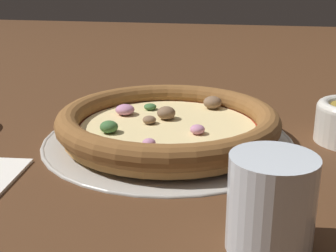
{
  "coord_description": "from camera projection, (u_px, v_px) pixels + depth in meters",
  "views": [
    {
      "loc": [
        -0.12,
        0.63,
        0.24
      ],
      "look_at": [
        0.0,
        0.0,
        0.02
      ],
      "focal_mm": 50.0,
      "sensor_mm": 36.0,
      "label": 1
    }
  ],
  "objects": [
    {
      "name": "ground_plane",
      "position": [
        168.0,
        141.0,
        0.68
      ],
      "size": [
        3.0,
        3.0,
        0.0
      ],
      "primitive_type": "plane",
      "color": "#4C2D19"
    },
    {
      "name": "pizza_tray",
      "position": [
        168.0,
        139.0,
        0.68
      ],
      "size": [
        0.36,
        0.36,
        0.01
      ],
      "color": "#B7B2A8",
      "rests_on": "ground_plane"
    },
    {
      "name": "pizza",
      "position": [
        168.0,
        123.0,
        0.68
      ],
      "size": [
        0.32,
        0.32,
        0.04
      ],
      "color": "tan",
      "rests_on": "pizza_tray"
    },
    {
      "name": "drinking_cup",
      "position": [
        271.0,
        203.0,
        0.41
      ],
      "size": [
        0.08,
        0.08,
        0.09
      ],
      "color": "silver",
      "rests_on": "ground_plane"
    }
  ]
}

